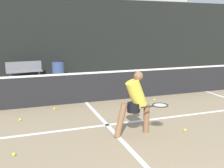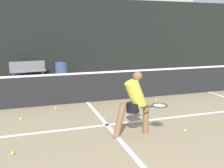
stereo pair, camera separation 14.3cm
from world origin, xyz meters
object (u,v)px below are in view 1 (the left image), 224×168
Objects in this scene: player_practicing at (136,101)px; trash_bin at (58,70)px; parked_car at (128,55)px; courtside_bench at (24,71)px.

trash_bin is at bearing 91.32° from player_practicing.
parked_car is at bearing 63.84° from player_practicing.
parked_car reaches higher than player_practicing.
parked_car is (5.08, 4.08, 0.15)m from trash_bin.
courtside_bench is at bearing 172.84° from trash_bin.
parked_car reaches higher than courtside_bench.
parked_car is at bearing 25.40° from courtside_bench.
courtside_bench is 7.60m from parked_car.
parked_car reaches higher than trash_bin.
parked_car is at bearing 38.78° from trash_bin.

